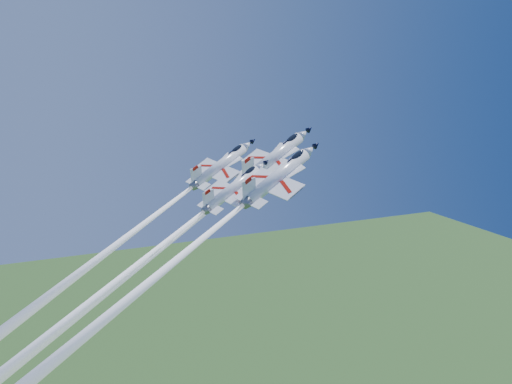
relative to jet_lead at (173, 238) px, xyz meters
name	(u,v)px	position (x,y,z in m)	size (l,w,h in m)	color
jet_lead	(173,238)	(0.00, 0.00, 0.00)	(49.85, 21.04, 47.44)	white
jet_left	(148,221)	(-2.46, 6.61, 1.38)	(38.89, 16.57, 35.02)	white
jet_right	(185,253)	(-0.87, -9.30, 0.45)	(44.47, 18.92, 40.29)	white
jet_slot	(128,272)	(-8.34, -5.75, -2.49)	(43.54, 18.29, 42.57)	white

